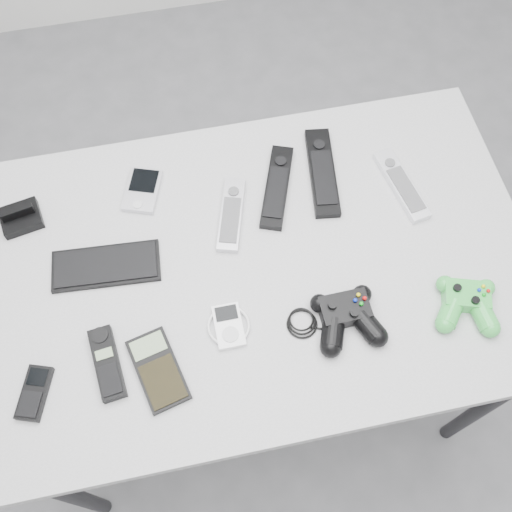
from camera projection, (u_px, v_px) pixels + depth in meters
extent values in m
plane|color=slate|center=(261.00, 372.00, 1.97)|extent=(3.50, 3.50, 0.00)
cube|color=gray|center=(260.00, 266.00, 1.29)|extent=(1.18, 0.76, 0.03)
cylinder|color=black|center=(70.00, 495.00, 1.45)|extent=(0.04, 0.04, 0.76)
cylinder|color=black|center=(487.00, 405.00, 1.55)|extent=(0.04, 0.04, 0.76)
cylinder|color=black|center=(56.00, 260.00, 1.74)|extent=(0.04, 0.04, 0.76)
cylinder|color=black|center=(408.00, 196.00, 1.84)|extent=(0.04, 0.04, 0.76)
cube|color=black|center=(106.00, 266.00, 1.27)|extent=(0.23, 0.11, 0.01)
cube|color=black|center=(19.00, 215.00, 1.30)|extent=(0.10, 0.09, 0.05)
cube|color=#BAB9C1|center=(142.00, 190.00, 1.35)|extent=(0.11, 0.13, 0.02)
cube|color=#BAB9C1|center=(231.00, 214.00, 1.32)|extent=(0.10, 0.19, 0.02)
cube|color=black|center=(277.00, 187.00, 1.35)|extent=(0.12, 0.22, 0.02)
cube|color=black|center=(322.00, 172.00, 1.37)|extent=(0.09, 0.24, 0.02)
cube|color=silver|center=(401.00, 185.00, 1.35)|extent=(0.08, 0.20, 0.02)
cube|color=black|center=(34.00, 393.00, 1.14)|extent=(0.08, 0.11, 0.02)
cube|color=black|center=(107.00, 363.00, 1.17)|extent=(0.06, 0.15, 0.02)
cube|color=black|center=(158.00, 370.00, 1.16)|extent=(0.11, 0.17, 0.02)
cube|color=white|center=(229.00, 326.00, 1.20)|extent=(0.09, 0.09, 0.02)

